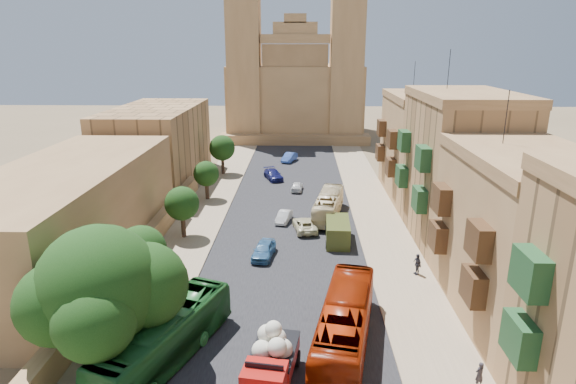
# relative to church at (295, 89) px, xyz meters

# --- Properties ---
(road_surface) EXTENTS (14.00, 140.00, 0.01)m
(road_surface) POSITION_rel_church_xyz_m (0.00, -48.61, -9.51)
(road_surface) COLOR black
(road_surface) RESTS_ON ground
(sidewalk_east) EXTENTS (5.00, 140.00, 0.01)m
(sidewalk_east) POSITION_rel_church_xyz_m (9.50, -48.61, -9.51)
(sidewalk_east) COLOR #917B5F
(sidewalk_east) RESTS_ON ground
(sidewalk_west) EXTENTS (5.00, 140.00, 0.01)m
(sidewalk_west) POSITION_rel_church_xyz_m (-9.50, -48.61, -9.51)
(sidewalk_west) COLOR #917B5F
(sidewalk_west) RESTS_ON ground
(kerb_east) EXTENTS (0.25, 140.00, 0.12)m
(kerb_east) POSITION_rel_church_xyz_m (7.00, -48.61, -9.46)
(kerb_east) COLOR #917B5F
(kerb_east) RESTS_ON ground
(kerb_west) EXTENTS (0.25, 140.00, 0.12)m
(kerb_west) POSITION_rel_church_xyz_m (-7.00, -48.61, -9.46)
(kerb_west) COLOR #917B5F
(kerb_west) RESTS_ON ground
(townhouse_b) EXTENTS (9.00, 14.00, 14.90)m
(townhouse_b) POSITION_rel_church_xyz_m (15.95, -67.61, -3.86)
(townhouse_b) COLOR #9B7246
(townhouse_b) RESTS_ON ground
(townhouse_c) EXTENTS (9.00, 14.00, 17.40)m
(townhouse_c) POSITION_rel_church_xyz_m (15.95, -53.61, -2.61)
(townhouse_c) COLOR #A5794B
(townhouse_c) RESTS_ON ground
(townhouse_d) EXTENTS (9.00, 14.00, 15.90)m
(townhouse_d) POSITION_rel_church_xyz_m (15.95, -39.61, -3.36)
(townhouse_d) COLOR #9B7246
(townhouse_d) RESTS_ON ground
(west_wall) EXTENTS (1.00, 40.00, 1.80)m
(west_wall) POSITION_rel_church_xyz_m (-12.50, -58.61, -8.62)
(west_wall) COLOR #9B7246
(west_wall) RESTS_ON ground
(west_building_low) EXTENTS (10.00, 28.00, 8.40)m
(west_building_low) POSITION_rel_church_xyz_m (-18.00, -60.61, -5.32)
(west_building_low) COLOR olive
(west_building_low) RESTS_ON ground
(west_building_mid) EXTENTS (10.00, 22.00, 10.00)m
(west_building_mid) POSITION_rel_church_xyz_m (-18.00, -34.61, -4.52)
(west_building_mid) COLOR #A5794B
(west_building_mid) RESTS_ON ground
(church) EXTENTS (28.00, 22.50, 36.30)m
(church) POSITION_rel_church_xyz_m (0.00, 0.00, 0.00)
(church) COLOR #9B7246
(church) RESTS_ON ground
(ficus_tree) EXTENTS (8.69, 8.00, 8.69)m
(ficus_tree) POSITION_rel_church_xyz_m (-9.42, -74.61, -4.38)
(ficus_tree) COLOR #322319
(ficus_tree) RESTS_ON ground
(street_tree_a) EXTENTS (3.67, 3.67, 5.65)m
(street_tree_a) POSITION_rel_church_xyz_m (-10.00, -66.61, -5.73)
(street_tree_a) COLOR #322319
(street_tree_a) RESTS_ON ground
(street_tree_b) EXTENTS (3.26, 3.26, 5.02)m
(street_tree_b) POSITION_rel_church_xyz_m (-10.00, -54.61, -6.16)
(street_tree_b) COLOR #322319
(street_tree_b) RESTS_ON ground
(street_tree_c) EXTENTS (3.03, 3.03, 4.66)m
(street_tree_c) POSITION_rel_church_xyz_m (-10.00, -42.61, -6.40)
(street_tree_c) COLOR #322319
(street_tree_c) RESTS_ON ground
(street_tree_d) EXTENTS (3.65, 3.65, 5.61)m
(street_tree_d) POSITION_rel_church_xyz_m (-10.00, -30.61, -5.75)
(street_tree_d) COLOR #322319
(street_tree_d) RESTS_ON ground
(red_truck) EXTENTS (3.22, 6.38, 3.58)m
(red_truck) POSITION_rel_church_xyz_m (-0.29, -75.96, -7.94)
(red_truck) COLOR #AC120D
(red_truck) RESTS_ON ground
(olive_pickup) EXTENTS (2.41, 5.01, 2.04)m
(olive_pickup) POSITION_rel_church_xyz_m (4.74, -55.39, -8.52)
(olive_pickup) COLOR #3D461A
(olive_pickup) RESTS_ON ground
(bus_green_north) EXTENTS (6.30, 11.26, 3.08)m
(bus_green_north) POSITION_rel_church_xyz_m (-6.50, -73.71, -7.98)
(bus_green_north) COLOR #1C5924
(bus_green_north) RESTS_ON ground
(bus_red_east) EXTENTS (4.91, 11.80, 3.20)m
(bus_red_east) POSITION_rel_church_xyz_m (4.00, -71.93, -7.91)
(bus_red_east) COLOR #901F05
(bus_red_east) RESTS_ON ground
(bus_cream_east) EXTENTS (3.94, 9.84, 2.67)m
(bus_cream_east) POSITION_rel_church_xyz_m (4.22, -48.61, -8.18)
(bus_cream_east) COLOR beige
(bus_cream_east) RESTS_ON ground
(car_blue_a) EXTENTS (2.19, 4.26, 1.39)m
(car_blue_a) POSITION_rel_church_xyz_m (-1.93, -59.07, -8.82)
(car_blue_a) COLOR #326292
(car_blue_a) RESTS_ON ground
(car_white_a) EXTENTS (1.84, 3.52, 1.10)m
(car_white_a) POSITION_rel_church_xyz_m (-0.50, -50.19, -8.96)
(car_white_a) COLOR silver
(car_white_a) RESTS_ON ground
(car_cream) EXTENTS (2.73, 4.67, 1.22)m
(car_cream) POSITION_rel_church_xyz_m (1.66, -52.65, -8.90)
(car_cream) COLOR beige
(car_cream) RESTS_ON ground
(car_dkblue) EXTENTS (3.31, 4.97, 1.34)m
(car_dkblue) POSITION_rel_church_xyz_m (-2.57, -33.49, -8.85)
(car_dkblue) COLOR #12154F
(car_dkblue) RESTS_ON ground
(car_white_b) EXTENTS (1.64, 3.45, 1.14)m
(car_white_b) POSITION_rel_church_xyz_m (0.75, -38.82, -8.94)
(car_white_b) COLOR silver
(car_white_b) RESTS_ON ground
(car_blue_b) EXTENTS (2.67, 4.39, 1.37)m
(car_blue_b) POSITION_rel_church_xyz_m (-0.63, -22.72, -8.83)
(car_blue_b) COLOR #3153AE
(car_blue_b) RESTS_ON ground
(pedestrian_a) EXTENTS (0.65, 0.55, 1.50)m
(pedestrian_a) POSITION_rel_church_xyz_m (10.95, -75.37, -8.76)
(pedestrian_a) COLOR #2D292F
(pedestrian_a) RESTS_ON ground
(pedestrian_c) EXTENTS (0.73, 1.12, 1.78)m
(pedestrian_c) POSITION_rel_church_xyz_m (10.65, -62.01, -8.63)
(pedestrian_c) COLOR #363641
(pedestrian_c) RESTS_ON ground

